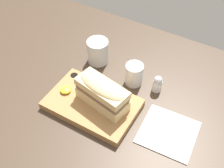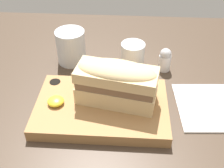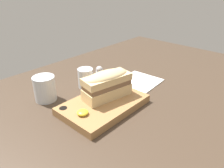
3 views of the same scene
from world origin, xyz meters
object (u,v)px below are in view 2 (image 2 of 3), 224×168
Objects in this scene: sandwich at (116,81)px; napkin at (213,107)px; serving_board at (101,107)px; wine_glass at (132,58)px; salt_shaker at (165,59)px; water_glass at (71,49)px.

sandwich is 1.04× the size of napkin.
wine_glass is at bearing 67.96° from serving_board.
serving_board is 17.76cm from wine_glass.
wine_glass is 1.24× the size of salt_shaker.
sandwich is 2.25× the size of wine_glass.
salt_shaker is (25.01, -2.53, -0.75)cm from water_glass.
napkin is at bearing 6.92° from serving_board.
napkin is (25.11, 3.05, -1.13)cm from serving_board.
salt_shaker is at bearing 125.79° from napkin.
sandwich is at bearing -54.34° from water_glass.
wine_glass is at bearing -175.38° from salt_shaker.
serving_board reaches higher than napkin.
wine_glass is 8.51cm from salt_shaker.
wine_glass is (16.55, -3.22, -0.18)cm from water_glass.
salt_shaker is (-10.05, 13.93, 3.01)cm from napkin.
water_glass is at bearing 117.01° from serving_board.
sandwich is 1.96× the size of water_glass.
napkin is 17.44cm from salt_shaker.
serving_board is 22.78cm from salt_shaker.
serving_board is 1.61× the size of sandwich.
sandwich reaches higher than napkin.
salt_shaker reaches higher than napkin.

